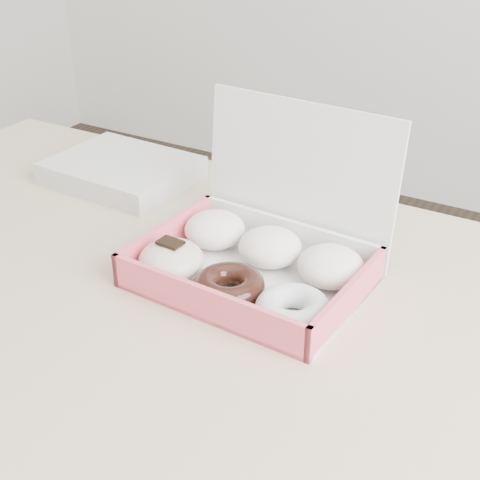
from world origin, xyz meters
The scene contains 3 objects.
table centered at (0.00, 0.00, 0.67)m, with size 1.20×0.80×0.75m.
donut_box centered at (0.18, 0.07, 0.79)m, with size 0.32×0.27×0.22m.
newspapers centered at (-0.19, 0.24, 0.77)m, with size 0.25×0.20×0.04m, color beige.
Camera 1 is at (0.56, -0.63, 1.26)m, focal length 50.00 mm.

